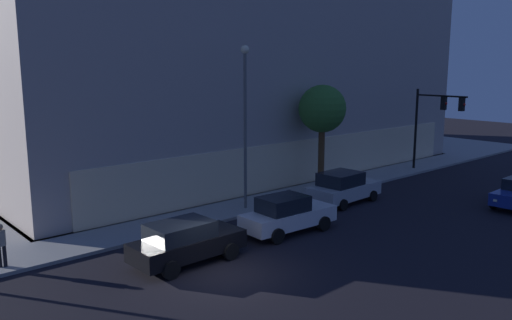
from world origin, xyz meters
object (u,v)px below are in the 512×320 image
at_px(street_lamp_sidewalk, 245,109).
at_px(sidewalk_tree, 322,110).
at_px(car_silver, 343,187).
at_px(car_white, 287,214).
at_px(traffic_light_far_corner, 435,114).
at_px(car_black, 186,242).
at_px(pedestrian_waiting, 1,241).
at_px(modern_building, 184,55).

relative_size(street_lamp_sidewalk, sidewalk_tree, 1.34).
bearing_deg(car_silver, car_white, -164.14).
xyz_separation_m(traffic_light_far_corner, car_white, (-17.27, -2.77, -3.35)).
bearing_deg(car_black, pedestrian_waiting, 144.98).
height_order(sidewalk_tree, car_silver, sidewalk_tree).
bearing_deg(traffic_light_far_corner, street_lamp_sidewalk, 175.27).
xyz_separation_m(modern_building, street_lamp_sidewalk, (-6.80, -15.72, -2.97)).
height_order(car_white, car_silver, car_silver).
distance_m(sidewalk_tree, car_white, 9.57).
bearing_deg(sidewalk_tree, car_silver, -114.57).
height_order(modern_building, car_black, modern_building).
bearing_deg(traffic_light_far_corner, modern_building, 119.08).
relative_size(traffic_light_far_corner, street_lamp_sidewalk, 0.68).
bearing_deg(street_lamp_sidewalk, traffic_light_far_corner, -4.73).
height_order(street_lamp_sidewalk, car_black, street_lamp_sidewalk).
bearing_deg(modern_building, traffic_light_far_corner, -60.92).
xyz_separation_m(street_lamp_sidewalk, car_silver, (5.13, -2.38, -4.54)).
relative_size(pedestrian_waiting, car_white, 0.35).
bearing_deg(car_white, car_silver, 15.86).
relative_size(pedestrian_waiting, car_silver, 0.36).
bearing_deg(car_silver, sidewalk_tree, 65.43).
relative_size(modern_building, car_white, 7.32).
distance_m(street_lamp_sidewalk, car_silver, 7.25).
relative_size(traffic_light_far_corner, car_white, 1.23).
bearing_deg(modern_building, car_white, -111.40).
xyz_separation_m(pedestrian_waiting, car_silver, (17.29, -2.13, -0.26)).
xyz_separation_m(sidewalk_tree, car_white, (-7.38, -4.52, -4.09)).
distance_m(sidewalk_tree, pedestrian_waiting, 18.97).
bearing_deg(car_silver, street_lamp_sidewalk, 155.08).
relative_size(modern_building, street_lamp_sidewalk, 4.08).
bearing_deg(modern_building, street_lamp_sidewalk, -113.38).
height_order(traffic_light_far_corner, sidewalk_tree, sidewalk_tree).
xyz_separation_m(street_lamp_sidewalk, sidewalk_tree, (6.41, 0.41, -0.45)).
distance_m(traffic_light_far_corner, street_lamp_sidewalk, 16.39).
relative_size(pedestrian_waiting, car_black, 0.37).
bearing_deg(car_white, car_black, -179.35).
distance_m(traffic_light_far_corner, car_black, 23.27).
bearing_deg(modern_building, car_silver, -95.26).
xyz_separation_m(modern_building, car_white, (-7.78, -19.84, -7.50)).
xyz_separation_m(traffic_light_far_corner, sidewalk_tree, (-9.89, 1.75, 0.73)).
bearing_deg(street_lamp_sidewalk, pedestrian_waiting, -178.78).
bearing_deg(street_lamp_sidewalk, car_white, -103.33).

